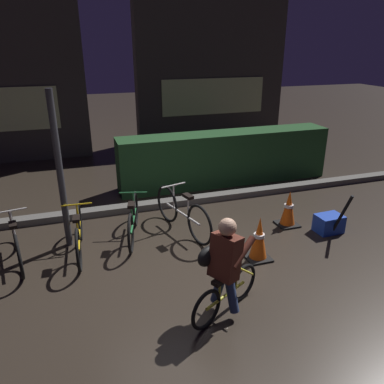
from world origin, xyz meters
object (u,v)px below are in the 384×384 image
(parked_bike_center_left, at_px, (79,234))
(cyclist, at_px, (224,267))
(parked_bike_right_mid, at_px, (182,213))
(blue_crate, at_px, (329,223))
(traffic_cone_far, at_px, (289,209))
(traffic_cone_near, at_px, (259,239))
(street_post, at_px, (60,173))
(parked_bike_left_mid, at_px, (16,241))
(parked_bike_center_right, at_px, (133,219))
(closed_umbrella, at_px, (341,216))

(parked_bike_center_left, distance_m, cyclist, 2.49)
(parked_bike_right_mid, relative_size, blue_crate, 3.70)
(traffic_cone_far, bearing_deg, traffic_cone_near, -140.31)
(street_post, distance_m, blue_crate, 4.43)
(traffic_cone_far, bearing_deg, parked_bike_center_left, 177.74)
(blue_crate, bearing_deg, traffic_cone_near, -165.40)
(parked_bike_left_mid, height_order, parked_bike_center_right, parked_bike_left_mid)
(parked_bike_center_right, relative_size, closed_umbrella, 1.75)
(parked_bike_right_mid, relative_size, closed_umbrella, 1.92)
(parked_bike_left_mid, xyz_separation_m, closed_umbrella, (4.93, -0.88, 0.08))
(closed_umbrella, bearing_deg, cyclist, -76.49)
(blue_crate, bearing_deg, street_post, 167.91)
(parked_bike_center_right, relative_size, parked_bike_right_mid, 0.92)
(street_post, bearing_deg, cyclist, -53.03)
(parked_bike_center_left, bearing_deg, traffic_cone_far, -88.87)
(parked_bike_left_mid, bearing_deg, blue_crate, -107.67)
(parked_bike_left_mid, relative_size, traffic_cone_near, 2.28)
(parked_bike_center_right, bearing_deg, traffic_cone_far, -83.98)
(parked_bike_left_mid, distance_m, closed_umbrella, 5.01)
(closed_umbrella, bearing_deg, parked_bike_center_left, -111.84)
(parked_bike_center_left, height_order, parked_bike_right_mid, parked_bike_right_mid)
(parked_bike_center_right, xyz_separation_m, traffic_cone_far, (2.65, -0.39, -0.01))
(parked_bike_center_left, xyz_separation_m, cyclist, (1.54, -1.93, 0.30))
(parked_bike_center_right, distance_m, traffic_cone_far, 2.68)
(parked_bike_left_mid, distance_m, traffic_cone_near, 3.54)
(parked_bike_left_mid, relative_size, closed_umbrella, 1.81)
(parked_bike_right_mid, relative_size, traffic_cone_near, 2.42)
(traffic_cone_near, bearing_deg, parked_bike_left_mid, 163.07)
(parked_bike_center_left, bearing_deg, cyclist, -138.10)
(parked_bike_right_mid, bearing_deg, parked_bike_center_left, 80.56)
(traffic_cone_near, height_order, cyclist, cyclist)
(parked_bike_center_right, bearing_deg, traffic_cone_near, -112.37)
(parked_bike_left_mid, distance_m, blue_crate, 4.96)
(parked_bike_left_mid, xyz_separation_m, traffic_cone_far, (4.39, -0.19, -0.02))
(parked_bike_center_right, relative_size, traffic_cone_far, 2.32)
(blue_crate, height_order, cyclist, cyclist)
(parked_bike_center_left, relative_size, blue_crate, 3.51)
(parked_bike_center_right, xyz_separation_m, blue_crate, (3.18, -0.83, -0.17))
(street_post, bearing_deg, parked_bike_center_left, -63.53)
(parked_bike_left_mid, relative_size, cyclist, 1.23)
(blue_crate, xyz_separation_m, cyclist, (-2.50, -1.36, 0.48))
(parked_bike_right_mid, distance_m, closed_umbrella, 2.57)
(closed_umbrella, bearing_deg, traffic_cone_far, -152.20)
(parked_bike_center_left, bearing_deg, parked_bike_center_right, -70.32)
(parked_bike_left_mid, bearing_deg, traffic_cone_far, -102.90)
(parked_bike_center_left, relative_size, traffic_cone_near, 2.30)
(cyclist, bearing_deg, street_post, 97.79)
(closed_umbrella, bearing_deg, parked_bike_left_mid, -110.44)
(street_post, xyz_separation_m, parked_bike_left_mid, (-0.72, -0.27, -0.89))
(parked_bike_right_mid, bearing_deg, cyclist, 160.54)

